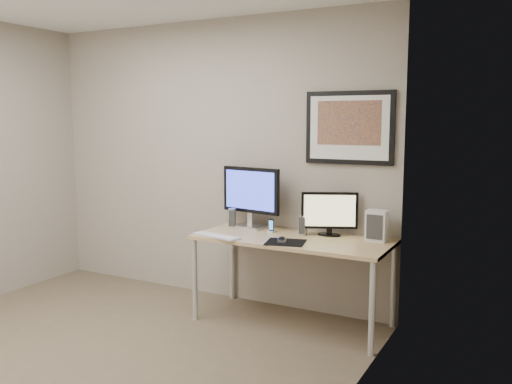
% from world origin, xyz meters
% --- Properties ---
extents(floor, '(3.60, 3.60, 0.00)m').
position_xyz_m(floor, '(0.00, 0.00, 0.00)').
color(floor, brown).
rests_on(floor, ground).
extents(room, '(3.60, 3.60, 3.60)m').
position_xyz_m(room, '(0.00, 0.45, 1.64)').
color(room, white).
rests_on(room, ground).
extents(desk, '(1.60, 0.70, 0.73)m').
position_xyz_m(desk, '(1.00, 1.35, 0.66)').
color(desk, '#987D49').
rests_on(desk, floor).
extents(framed_art, '(0.75, 0.04, 0.60)m').
position_xyz_m(framed_art, '(1.35, 1.68, 1.62)').
color(framed_art, black).
rests_on(framed_art, room).
extents(monitor_large, '(0.59, 0.23, 0.54)m').
position_xyz_m(monitor_large, '(0.51, 1.54, 1.03)').
color(monitor_large, '#B1B1B6').
rests_on(monitor_large, desk).
extents(monitor_tv, '(0.44, 0.22, 0.37)m').
position_xyz_m(monitor_tv, '(1.24, 1.55, 0.93)').
color(monitor_tv, black).
rests_on(monitor_tv, desk).
extents(speaker_left, '(0.09, 0.09, 0.17)m').
position_xyz_m(speaker_left, '(0.34, 1.49, 0.81)').
color(speaker_left, '#B1B1B6').
rests_on(speaker_left, desk).
extents(speaker_right, '(0.08, 0.08, 0.17)m').
position_xyz_m(speaker_right, '(1.04, 1.48, 0.81)').
color(speaker_right, '#B1B1B6').
rests_on(speaker_right, desk).
extents(phone_dock, '(0.06, 0.06, 0.12)m').
position_xyz_m(phone_dock, '(0.76, 1.44, 0.79)').
color(phone_dock, black).
rests_on(phone_dock, desk).
extents(keyboard, '(0.47, 0.21, 0.02)m').
position_xyz_m(keyboard, '(0.44, 1.07, 0.74)').
color(keyboard, '#B7B8BC').
rests_on(keyboard, desk).
extents(mousepad, '(0.36, 0.33, 0.00)m').
position_xyz_m(mousepad, '(1.03, 1.15, 0.73)').
color(mousepad, black).
rests_on(mousepad, desk).
extents(mouse, '(0.10, 0.13, 0.04)m').
position_xyz_m(mouse, '(0.99, 1.16, 0.75)').
color(mouse, black).
rests_on(mouse, mousepad).
extents(fan_unit, '(0.17, 0.13, 0.25)m').
position_xyz_m(fan_unit, '(1.64, 1.54, 0.85)').
color(fan_unit, silver).
rests_on(fan_unit, desk).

